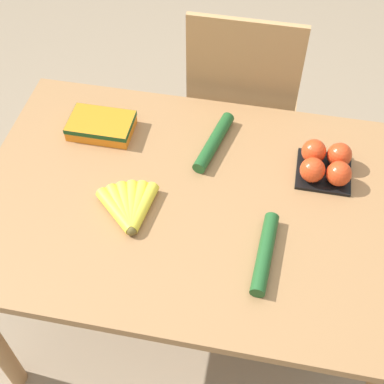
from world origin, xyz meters
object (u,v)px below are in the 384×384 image
banana_bunch (129,208)px  tomato_pack (326,164)px  carrot_bag (101,125)px  cucumber_near (265,253)px  cucumber_far (214,142)px  chair (242,113)px

banana_bunch → tomato_pack: size_ratio=1.13×
carrot_bag → cucumber_near: (0.56, -0.37, -0.01)m
carrot_bag → cucumber_far: carrot_bag is taller
chair → tomato_pack: chair is taller
banana_bunch → cucumber_near: bearing=-11.2°
cucumber_far → cucumber_near: bearing=-62.1°
tomato_pack → banana_bunch: bearing=-154.4°
chair → banana_bunch: (-0.24, -0.71, 0.23)m
banana_bunch → carrot_bag: carrot_bag is taller
banana_bunch → cucumber_far: cucumber_far is taller
banana_bunch → tomato_pack: 0.59m
chair → banana_bunch: bearing=71.8°
cucumber_near → banana_bunch: bearing=168.8°
chair → cucumber_near: size_ratio=4.05×
tomato_pack → carrot_bag: (-0.70, 0.04, -0.01)m
chair → tomato_pack: bearing=123.0°
tomato_pack → cucumber_near: 0.36m
banana_bunch → cucumber_near: (0.39, -0.08, 0.00)m
tomato_pack → cucumber_far: tomato_pack is taller
carrot_bag → cucumber_far: 0.36m
chair → cucumber_far: (-0.05, -0.41, 0.24)m
banana_bunch → cucumber_far: bearing=57.6°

